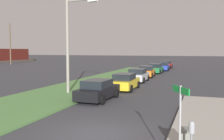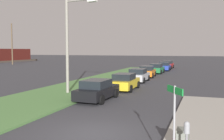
# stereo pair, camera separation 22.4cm
# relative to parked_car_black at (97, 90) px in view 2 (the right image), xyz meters

# --- Properties ---
(ground) EXTENTS (300.00, 300.00, 0.00)m
(ground) POSITION_rel_parked_car_black_xyz_m (-6.98, -2.83, -0.72)
(ground) COLOR #38383D
(grass_median) EXTENTS (60.00, 6.00, 0.12)m
(grass_median) POSITION_rel_parked_car_black_xyz_m (3.02, 3.85, -0.66)
(grass_median) COLOR #517F42
(grass_median) RESTS_ON ground
(parked_car_black) EXTENTS (4.34, 2.09, 1.47)m
(parked_car_black) POSITION_rel_parked_car_black_xyz_m (0.00, 0.00, 0.00)
(parked_car_black) COLOR black
(parked_car_black) RESTS_ON ground
(parked_car_yellow) EXTENTS (4.33, 2.07, 1.47)m
(parked_car_yellow) POSITION_rel_parked_car_black_xyz_m (5.25, -0.43, 0.00)
(parked_car_yellow) COLOR gold
(parked_car_yellow) RESTS_ON ground
(parked_car_silver) EXTENTS (4.33, 2.08, 1.47)m
(parked_car_silver) POSITION_rel_parked_car_black_xyz_m (11.46, -0.14, 0.00)
(parked_car_silver) COLOR #B2B5BA
(parked_car_silver) RESTS_ON ground
(parked_car_orange) EXTENTS (4.40, 2.21, 1.47)m
(parked_car_orange) POSITION_rel_parked_car_black_xyz_m (16.83, 0.01, 0.00)
(parked_car_orange) COLOR orange
(parked_car_orange) RESTS_ON ground
(parked_car_green) EXTENTS (4.31, 2.04, 1.47)m
(parked_car_green) POSITION_rel_parked_car_black_xyz_m (22.69, -0.20, 0.00)
(parked_car_green) COLOR #1E6B38
(parked_car_green) RESTS_ON ground
(parked_car_blue) EXTENTS (4.36, 2.14, 1.47)m
(parked_car_blue) POSITION_rel_parked_car_black_xyz_m (28.45, -0.55, 0.00)
(parked_car_blue) COLOR #23389E
(parked_car_blue) RESTS_ON ground
(parked_car_red) EXTENTS (4.32, 2.05, 1.47)m
(parked_car_red) POSITION_rel_parked_car_black_xyz_m (34.18, -0.35, 0.00)
(parked_car_red) COLOR red
(parked_car_red) RESTS_ON ground
(parking_meter) EXTENTS (0.18, 0.18, 1.42)m
(parking_meter) POSITION_rel_parked_car_black_xyz_m (-8.84, -6.69, 0.33)
(parking_meter) COLOR slate
(parking_meter) RESTS_ON ground
(street_sign) EXTENTS (0.78, 0.50, 2.60)m
(street_sign) POSITION_rel_parked_car_black_xyz_m (-9.75, -6.41, 0.99)
(street_sign) COLOR #99999E
(street_sign) RESTS_ON ground
(streetlight) EXTENTS (0.71, 2.87, 7.50)m
(streetlight) POSITION_rel_parked_car_black_xyz_m (1.50, 2.89, 3.67)
(streetlight) COLOR gray
(streetlight) RESTS_ON ground
(distant_utility_pole) EXTENTS (0.30, 0.30, 10.00)m
(distant_utility_pole) POSITION_rel_parked_car_black_xyz_m (34.79, 37.29, 4.28)
(distant_utility_pole) COLOR brown
(distant_utility_pole) RESTS_ON ground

